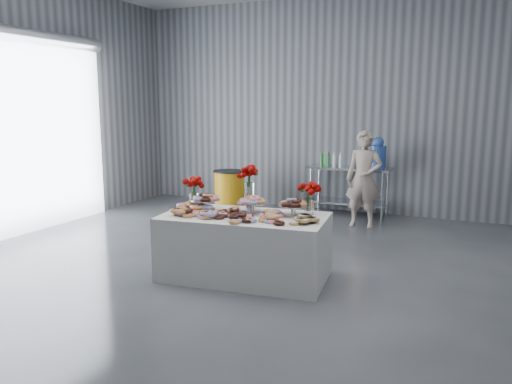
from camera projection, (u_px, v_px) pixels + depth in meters
ground at (224, 284)px, 5.70m from camera, size 9.00×9.00×0.00m
room_walls at (202, 46)px, 5.41m from camera, size 8.04×9.04×4.02m
display_table at (244, 247)px, 5.85m from camera, size 2.00×1.22×0.75m
prep_table at (349, 182)px, 9.10m from camera, size 1.50×0.60×0.90m
donut_mounds at (242, 212)px, 5.73m from camera, size 1.89×1.01×0.09m
cake_stand_left at (206, 199)px, 6.06m from camera, size 0.36×0.36×0.17m
cake_stand_mid at (252, 201)px, 5.88m from camera, size 0.36×0.36×0.17m
cake_stand_right at (294, 204)px, 5.73m from camera, size 0.36×0.36×0.17m
danish_pile at (305, 218)px, 5.41m from camera, size 0.48×0.48×0.11m
bouquet_left at (194, 184)px, 6.19m from camera, size 0.26×0.26×0.42m
bouquet_right at (309, 189)px, 5.80m from camera, size 0.26×0.26×0.42m
bouquet_center at (250, 179)px, 6.06m from camera, size 0.26×0.26×0.57m
water_jug at (378, 154)px, 8.80m from camera, size 0.28×0.28×0.55m
drink_bottles at (331, 159)px, 9.07m from camera, size 0.54×0.08×0.27m
person at (364, 179)px, 8.24m from camera, size 0.60×0.41×1.60m
trash_barrel at (230, 191)px, 9.45m from camera, size 0.61×0.61×0.79m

